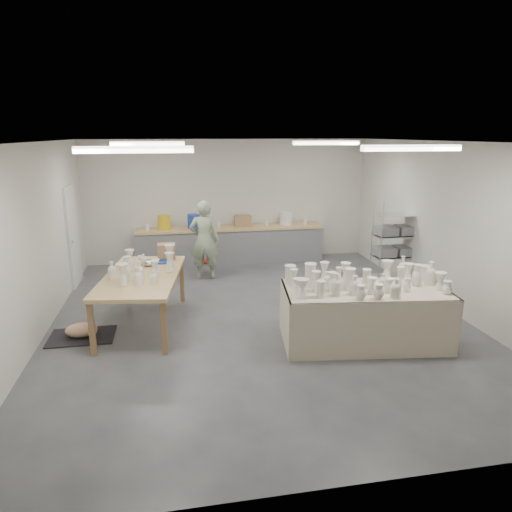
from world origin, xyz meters
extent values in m
plane|color=#424449|center=(0.00, 0.00, 0.00)|extent=(8.00, 8.00, 0.00)
cube|color=white|center=(0.00, 0.00, 2.99)|extent=(7.00, 8.00, 0.02)
cube|color=silver|center=(0.00, 4.00, 1.50)|extent=(7.00, 0.02, 3.00)
cube|color=silver|center=(0.00, -4.00, 1.50)|extent=(7.00, 0.02, 3.00)
cube|color=silver|center=(-3.50, 0.00, 1.50)|extent=(0.02, 8.00, 3.00)
cube|color=silver|center=(3.50, 0.00, 1.50)|extent=(0.02, 8.00, 3.00)
cube|color=white|center=(-3.47, 2.60, 1.05)|extent=(0.05, 0.90, 2.10)
cube|color=white|center=(-1.80, -1.50, 2.94)|extent=(1.40, 0.12, 0.08)
cube|color=white|center=(1.80, -1.50, 2.94)|extent=(1.40, 0.12, 0.08)
cube|color=white|center=(-1.80, 2.00, 2.94)|extent=(1.40, 0.12, 0.08)
cube|color=white|center=(1.80, 2.00, 2.94)|extent=(1.40, 0.12, 0.08)
cube|color=tan|center=(0.00, 3.68, 0.87)|extent=(4.60, 0.60, 0.06)
cube|color=slate|center=(0.00, 3.68, 0.42)|extent=(4.60, 0.55, 0.84)
cylinder|color=yellow|center=(-1.60, 3.68, 1.07)|extent=(0.30, 0.30, 0.34)
cylinder|color=#203DAE|center=(-0.90, 3.68, 1.07)|extent=(0.30, 0.30, 0.34)
cylinder|color=white|center=(1.40, 3.68, 1.07)|extent=(0.30, 0.30, 0.34)
cube|color=#A77F51|center=(0.30, 3.68, 1.04)|extent=(0.40, 0.30, 0.28)
cylinder|color=white|center=(-2.00, 3.68, 0.97)|extent=(0.10, 0.10, 0.14)
cylinder|color=white|center=(-0.30, 3.68, 0.97)|extent=(0.10, 0.10, 0.14)
cylinder|color=white|center=(0.90, 3.68, 0.97)|extent=(0.10, 0.10, 0.14)
cylinder|color=white|center=(1.90, 3.68, 0.97)|extent=(0.10, 0.10, 0.14)
cylinder|color=silver|center=(2.78, 1.18, 0.90)|extent=(0.02, 0.02, 1.80)
cylinder|color=silver|center=(3.62, 1.18, 0.90)|extent=(0.02, 0.02, 1.80)
cylinder|color=silver|center=(2.78, 1.62, 0.90)|extent=(0.02, 0.02, 1.80)
cylinder|color=silver|center=(3.62, 1.62, 0.90)|extent=(0.02, 0.02, 1.80)
cube|color=silver|center=(3.20, 1.40, 0.15)|extent=(0.88, 0.48, 0.02)
cube|color=silver|center=(3.20, 1.40, 0.60)|extent=(0.88, 0.48, 0.02)
cube|color=silver|center=(3.20, 1.40, 1.05)|extent=(0.88, 0.48, 0.02)
cube|color=silver|center=(3.20, 1.40, 1.50)|extent=(0.88, 0.48, 0.02)
cube|color=slate|center=(2.98, 1.40, 0.72)|extent=(0.38, 0.42, 0.18)
cube|color=slate|center=(3.42, 1.40, 0.72)|extent=(0.38, 0.42, 0.18)
cube|color=slate|center=(2.98, 1.40, 1.17)|extent=(0.38, 0.42, 0.18)
cube|color=slate|center=(3.42, 1.40, 1.17)|extent=(0.38, 0.42, 0.18)
cube|color=olive|center=(1.42, -1.19, 0.38)|extent=(2.30, 1.26, 0.77)
cube|color=#C2B195|center=(1.42, -1.19, 0.85)|extent=(2.59, 1.46, 0.03)
cube|color=#C2B195|center=(1.42, -1.75, 0.43)|extent=(2.45, 0.34, 0.87)
cube|color=#C2B195|center=(1.42, -0.63, 0.43)|extent=(2.45, 0.34, 0.87)
cube|color=tan|center=(-1.94, 0.11, 0.85)|extent=(1.49, 2.48, 0.06)
cube|color=olive|center=(-2.46, -0.99, 0.41)|extent=(0.08, 0.08, 0.82)
cube|color=olive|center=(-1.43, -0.99, 0.41)|extent=(0.08, 0.08, 0.82)
cube|color=olive|center=(-2.46, 1.21, 0.41)|extent=(0.08, 0.08, 0.82)
cube|color=olive|center=(-1.43, 1.21, 0.41)|extent=(0.08, 0.08, 0.82)
ellipsoid|color=silver|center=(-1.84, 0.65, 0.93)|extent=(0.26, 0.26, 0.12)
cylinder|color=#203DAE|center=(-1.61, 0.79, 0.89)|extent=(0.26, 0.26, 0.03)
cylinder|color=white|center=(-1.99, 0.88, 0.94)|extent=(0.11, 0.11, 0.12)
cube|color=#A77F51|center=(-1.53, 1.05, 1.02)|extent=(0.32, 0.26, 0.28)
cube|color=black|center=(-2.90, -0.23, 0.01)|extent=(1.00, 0.70, 0.02)
ellipsoid|color=white|center=(-2.90, -0.23, 0.12)|extent=(0.55, 0.44, 0.21)
sphere|color=white|center=(-2.73, -0.34, 0.14)|extent=(0.18, 0.18, 0.18)
imported|color=#96AD86|center=(-0.74, 2.48, 0.87)|extent=(0.68, 0.49, 1.75)
cylinder|color=red|center=(-0.74, 2.75, 0.31)|extent=(0.46, 0.46, 0.04)
cylinder|color=silver|center=(-0.61, 2.69, 0.15)|extent=(0.02, 0.02, 0.30)
cylinder|color=silver|center=(-0.76, 2.89, 0.15)|extent=(0.02, 0.02, 0.30)
cylinder|color=silver|center=(-0.86, 2.66, 0.15)|extent=(0.02, 0.02, 0.30)
camera|label=1|loc=(-1.38, -7.28, 3.13)|focal=32.00mm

